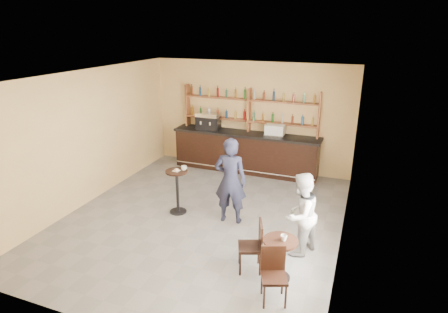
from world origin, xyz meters
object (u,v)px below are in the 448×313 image
(pastry_case, at_px, (275,130))
(patron_second, at_px, (300,214))
(man_main, at_px, (230,181))
(pedestal_table, at_px, (177,192))
(espresso_machine, at_px, (208,121))
(chair_west, at_px, (250,246))
(bar_counter, at_px, (245,152))
(cafe_table, at_px, (280,259))
(chair_south, at_px, (274,277))

(pastry_case, relative_size, patron_second, 0.34)
(man_main, bearing_deg, pedestal_table, -4.33)
(pastry_case, bearing_deg, man_main, -103.74)
(espresso_machine, height_order, chair_west, espresso_machine)
(bar_counter, bearing_deg, cafe_table, -65.36)
(espresso_machine, relative_size, man_main, 0.36)
(bar_counter, relative_size, espresso_machine, 6.32)
(espresso_machine, bearing_deg, chair_west, -63.97)
(chair_west, distance_m, patron_second, 1.16)
(espresso_machine, distance_m, pedestal_table, 3.27)
(pedestal_table, xyz_separation_m, patron_second, (2.93, -0.64, 0.30))
(chair_south, height_order, patron_second, patron_second)
(pedestal_table, height_order, patron_second, patron_second)
(chair_west, distance_m, chair_south, 0.88)
(chair_west, height_order, chair_south, chair_west)
(chair_south, bearing_deg, chair_west, 111.01)
(cafe_table, bearing_deg, man_main, 133.01)
(pastry_case, distance_m, man_main, 3.07)
(man_main, height_order, cafe_table, man_main)
(pastry_case, relative_size, chair_west, 0.58)
(bar_counter, distance_m, espresso_machine, 1.45)
(pedestal_table, bearing_deg, cafe_table, -29.01)
(bar_counter, relative_size, chair_south, 4.83)
(bar_counter, distance_m, chair_south, 5.67)
(pedestal_table, bearing_deg, chair_south, -37.15)
(espresso_machine, height_order, cafe_table, espresso_machine)
(chair_south, bearing_deg, man_main, 103.30)
(cafe_table, distance_m, chair_south, 0.61)
(man_main, bearing_deg, patron_second, 150.24)
(pastry_case, height_order, cafe_table, pastry_case)
(pastry_case, bearing_deg, pedestal_table, -125.43)
(bar_counter, bearing_deg, pastry_case, 0.00)
(pedestal_table, xyz_separation_m, cafe_table, (2.77, -1.53, -0.15))
(espresso_machine, bearing_deg, pastry_case, -5.06)
(espresso_machine, height_order, chair_south, espresso_machine)
(bar_counter, relative_size, pedestal_table, 4.18)
(chair_west, bearing_deg, bar_counter, 178.21)
(pastry_case, xyz_separation_m, cafe_table, (1.25, -4.63, -0.97))
(man_main, xyz_separation_m, cafe_table, (1.48, -1.59, -0.59))
(chair_west, xyz_separation_m, patron_second, (0.71, 0.85, 0.34))
(bar_counter, bearing_deg, espresso_machine, 180.00)
(bar_counter, distance_m, pedestal_table, 3.16)
(espresso_machine, relative_size, patron_second, 0.42)
(pedestal_table, distance_m, patron_second, 3.01)
(chair_west, bearing_deg, pedestal_table, -144.57)
(bar_counter, relative_size, chair_west, 4.62)
(cafe_table, xyz_separation_m, patron_second, (0.16, 0.90, 0.44))
(espresso_machine, height_order, pastry_case, espresso_machine)
(patron_second, bearing_deg, chair_south, 20.26)
(bar_counter, xyz_separation_m, pastry_case, (0.87, 0.00, 0.76))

